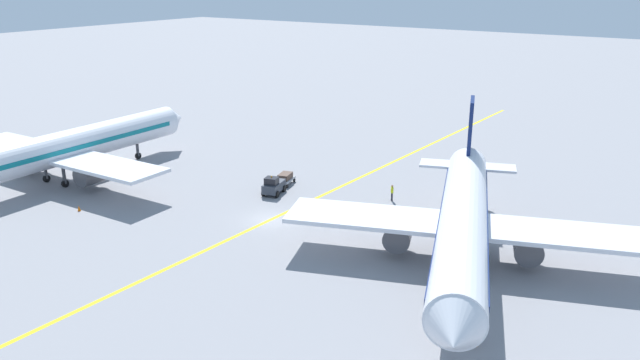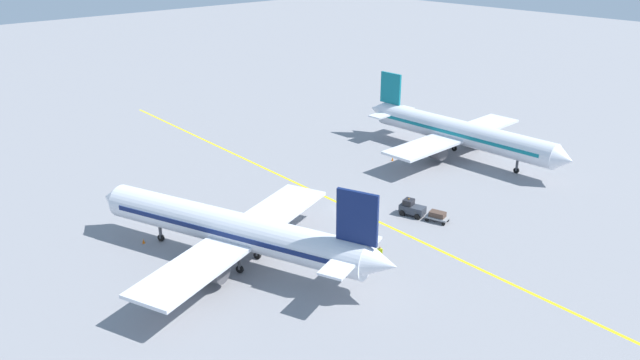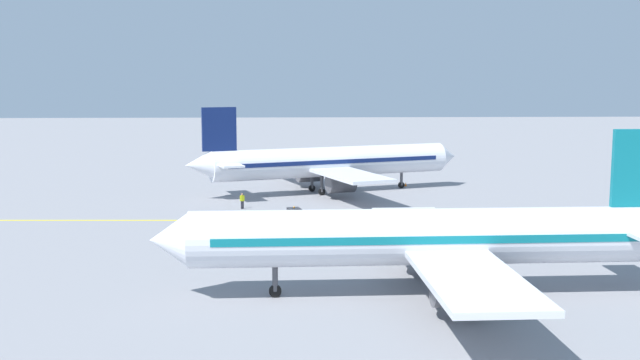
% 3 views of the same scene
% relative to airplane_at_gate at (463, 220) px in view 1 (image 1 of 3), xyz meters
% --- Properties ---
extents(ground_plane, '(400.00, 400.00, 0.00)m').
position_rel_airplane_at_gate_xyz_m(ground_plane, '(18.16, 0.98, -3.71)').
color(ground_plane, gray).
extents(apron_yellow_centreline, '(5.55, 119.91, 0.01)m').
position_rel_airplane_at_gate_xyz_m(apron_yellow_centreline, '(18.16, 0.98, -3.71)').
color(apron_yellow_centreline, yellow).
rests_on(apron_yellow_centreline, ground).
extents(airplane_at_gate, '(28.12, 34.44, 10.60)m').
position_rel_airplane_at_gate_xyz_m(airplane_at_gate, '(0.00, 0.00, 0.00)').
color(airplane_at_gate, silver).
rests_on(airplane_at_gate, ground).
extents(airplane_adjacent_stand, '(28.09, 35.45, 10.60)m').
position_rel_airplane_at_gate_xyz_m(airplane_adjacent_stand, '(43.83, 4.23, 0.00)').
color(airplane_adjacent_stand, silver).
rests_on(airplane_adjacent_stand, ground).
extents(baggage_tug_dark, '(2.37, 3.28, 2.11)m').
position_rel_airplane_at_gate_xyz_m(baggage_tug_dark, '(22.26, -4.85, -2.81)').
color(baggage_tug_dark, '#333842').
rests_on(baggage_tug_dark, ground).
extents(baggage_cart_trailing, '(2.02, 2.87, 1.24)m').
position_rel_airplane_at_gate_xyz_m(baggage_cart_trailing, '(23.10, -8.04, -2.95)').
color(baggage_cart_trailing, gray).
rests_on(baggage_cart_trailing, ground).
extents(ground_crew_worker, '(0.39, 0.49, 1.68)m').
position_rel_airplane_at_gate_xyz_m(ground_crew_worker, '(11.10, -9.86, -2.80)').
color(ground_crew_worker, '#23232D').
rests_on(ground_crew_worker, ground).
extents(traffic_cone_near_nose, '(0.32, 0.32, 0.55)m').
position_rel_airplane_at_gate_xyz_m(traffic_cone_near_nose, '(34.96, 9.36, -3.43)').
color(traffic_cone_near_nose, orange).
rests_on(traffic_cone_near_nose, ground).
extents(traffic_cone_mid_apron, '(0.32, 0.32, 0.55)m').
position_rel_airplane_at_gate_xyz_m(traffic_cone_mid_apron, '(13.74, -4.90, -3.43)').
color(traffic_cone_mid_apron, orange).
rests_on(traffic_cone_mid_apron, ground).
extents(traffic_cone_by_wingtip, '(0.32, 0.32, 0.55)m').
position_rel_airplane_at_gate_xyz_m(traffic_cone_by_wingtip, '(-5.06, 10.29, -3.43)').
color(traffic_cone_by_wingtip, orange).
rests_on(traffic_cone_by_wingtip, ground).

